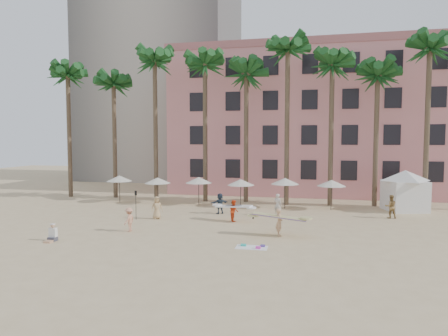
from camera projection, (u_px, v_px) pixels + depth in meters
name	position (u px, v px, depth m)	size (l,w,h in m)	color
ground	(221.00, 241.00, 24.05)	(120.00, 120.00, 0.00)	#D1B789
pink_hotel	(327.00, 124.00, 47.33)	(35.00, 14.00, 16.00)	pink
grey_tower	(163.00, 20.00, 63.14)	(22.00, 18.00, 50.00)	#A89E8E
palm_row	(261.00, 67.00, 37.64)	(44.40, 5.40, 16.30)	brown
umbrella_row	(219.00, 181.00, 36.71)	(22.50, 2.70, 2.73)	#332B23
cabana	(405.00, 187.00, 34.26)	(5.53, 5.53, 3.50)	white
beach_towel	(253.00, 247.00, 22.66)	(1.81, 1.02, 0.14)	white
carrier_yellow	(279.00, 220.00, 25.34)	(3.40, 0.93, 1.76)	tan
carrier_white	(234.00, 210.00, 29.92)	(2.90, 1.39, 1.61)	#FB4B1A
beachgoers	(239.00, 208.00, 30.73)	(18.75, 9.48, 1.83)	#2B3B4C
paddle	(136.00, 201.00, 30.48)	(0.18, 0.04, 2.23)	black
seated_man	(52.00, 235.00, 24.07)	(0.46, 0.80, 1.04)	#3F3F4C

